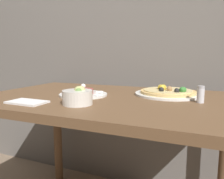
{
  "coord_description": "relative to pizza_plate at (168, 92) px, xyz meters",
  "views": [
    {
      "loc": [
        0.42,
        -0.57,
        0.94
      ],
      "look_at": [
        0.03,
        0.37,
        0.79
      ],
      "focal_mm": 35.0,
      "sensor_mm": 36.0,
      "label": 1
    }
  ],
  "objects": [
    {
      "name": "salt_shaker",
      "position": [
        0.15,
        -0.14,
        0.02
      ],
      "size": [
        0.03,
        0.03,
        0.07
      ],
      "color": "silver",
      "rests_on": "dining_table"
    },
    {
      "name": "small_bowl",
      "position": [
        -0.3,
        -0.36,
        0.02
      ],
      "size": [
        0.12,
        0.12,
        0.07
      ],
      "color": "silver",
      "rests_on": "dining_table"
    },
    {
      "name": "napkin",
      "position": [
        -0.51,
        -0.42,
        -0.01
      ],
      "size": [
        0.16,
        0.1,
        0.01
      ],
      "color": "white",
      "rests_on": "dining_table"
    },
    {
      "name": "pizza_plate",
      "position": [
        0.0,
        0.0,
        0.0
      ],
      "size": [
        0.33,
        0.33,
        0.05
      ],
      "color": "white",
      "rests_on": "dining_table"
    },
    {
      "name": "tartare_plate",
      "position": [
        -0.39,
        -0.18,
        -0.0
      ],
      "size": [
        0.24,
        0.24,
        0.06
      ],
      "color": "white",
      "rests_on": "dining_table"
    },
    {
      "name": "back_wall",
      "position": [
        -0.27,
        0.37,
        0.53
      ],
      "size": [
        8.0,
        0.05,
        2.6
      ],
      "color": "slate",
      "rests_on": "ground_plane"
    },
    {
      "name": "dining_table",
      "position": [
        -0.27,
        -0.15,
        -0.12
      ],
      "size": [
        1.24,
        0.79,
        0.75
      ],
      "color": "brown",
      "rests_on": "ground_plane"
    }
  ]
}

